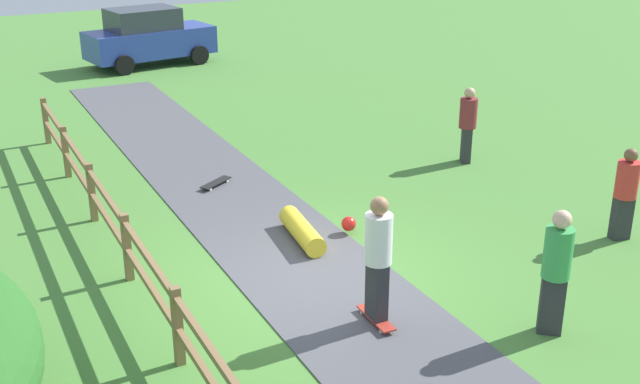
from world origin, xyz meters
TOP-DOWN VIEW (x-y plane):
  - ground_plane at (0.00, 0.00)m, footprint 60.00×60.00m
  - asphalt_path at (0.00, 0.00)m, footprint 2.40×28.00m
  - wooden_fence at (-2.60, 0.00)m, footprint 0.12×18.12m
  - skater_riding at (0.14, -1.58)m, footprint 0.39×0.81m
  - skater_fallen at (0.46, 1.31)m, footprint 1.26×1.52m
  - skateboard_loose at (-0.04, 4.47)m, footprint 0.78×0.60m
  - bystander_red at (5.34, -1.05)m, footprint 0.46×0.46m
  - bystander_maroon at (5.41, 3.43)m, footprint 0.52×0.52m
  - bystander_green at (2.13, -2.84)m, footprint 0.53×0.53m
  - parked_car_blue at (1.92, 16.39)m, footprint 4.42×2.51m

SIDE VIEW (x-z plane):
  - ground_plane at x=0.00m, z-range 0.00..0.00m
  - asphalt_path at x=0.00m, z-range 0.00..0.02m
  - skateboard_loose at x=-0.04m, z-range 0.05..0.13m
  - skater_fallen at x=0.46m, z-range 0.02..0.38m
  - wooden_fence at x=-2.60m, z-range 0.12..1.22m
  - bystander_red at x=5.34m, z-range 0.08..1.71m
  - bystander_maroon at x=5.41m, z-range 0.08..1.76m
  - parked_car_blue at x=1.92m, z-range 0.00..1.92m
  - bystander_green at x=2.13m, z-range 0.10..1.90m
  - skater_riding at x=0.14m, z-range 0.13..2.02m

